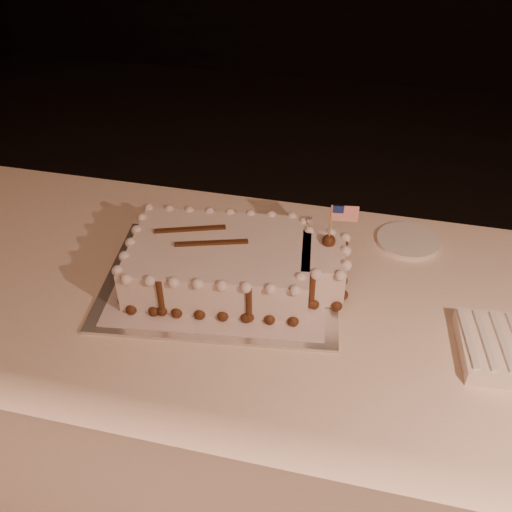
% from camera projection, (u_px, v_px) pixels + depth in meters
% --- Properties ---
extents(room_shell, '(6.10, 8.10, 2.90)m').
position_uv_depth(room_shell, '(175.00, 166.00, 0.38)').
color(room_shell, black).
rests_on(room_shell, ground).
extents(banquet_table, '(2.40, 0.80, 0.75)m').
position_uv_depth(banquet_table, '(289.00, 411.00, 1.47)').
color(banquet_table, '#FCDFC3').
rests_on(banquet_table, ground).
extents(cake_board, '(0.57, 0.46, 0.01)m').
position_uv_depth(cake_board, '(222.00, 280.00, 1.29)').
color(cake_board, silver).
rests_on(cake_board, banquet_table).
extents(doily, '(0.51, 0.41, 0.00)m').
position_uv_depth(doily, '(222.00, 278.00, 1.29)').
color(doily, silver).
rests_on(doily, cake_board).
extents(sheet_cake, '(0.50, 0.33, 0.20)m').
position_uv_depth(sheet_cake, '(233.00, 262.00, 1.26)').
color(sheet_cake, silver).
rests_on(sheet_cake, doily).
extents(side_plate, '(0.15, 0.15, 0.01)m').
position_uv_depth(side_plate, '(408.00, 241.00, 1.41)').
color(side_plate, white).
rests_on(side_plate, banquet_table).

